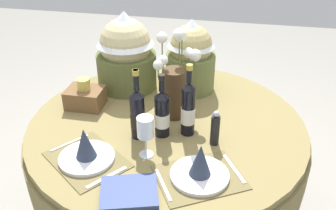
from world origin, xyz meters
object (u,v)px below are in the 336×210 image
gift_tub_back_centre (191,53)px  woven_basket_side_left (85,97)px  flower_vase (175,82)px  pepper_mill (215,129)px  wine_bottle_right (163,113)px  wine_bottle_centre (138,113)px  book_on_table (129,192)px  place_setting_right (200,168)px  dining_table (167,144)px  wine_bottle_left (188,109)px  place_setting_left (86,151)px  wine_glass_left (145,128)px  gift_tub_back_left (126,49)px

gift_tub_back_centre → woven_basket_side_left: bearing=-149.0°
flower_vase → pepper_mill: (0.22, -0.22, -0.10)m
wine_bottle_right → pepper_mill: (0.25, -0.03, -0.04)m
wine_bottle_centre → wine_bottle_right: bearing=17.5°
pepper_mill → book_on_table: pepper_mill is taller
place_setting_right → pepper_mill: 0.25m
dining_table → gift_tub_back_centre: gift_tub_back_centre is taller
flower_vase → wine_bottle_left: size_ratio=1.21×
gift_tub_back_centre → woven_basket_side_left: 0.62m
flower_vase → place_setting_left: bearing=-124.5°
pepper_mill → wine_glass_left: bearing=-153.6°
gift_tub_back_left → wine_bottle_centre: bearing=-68.0°
flower_vase → dining_table: bearing=-106.5°
place_setting_right → wine_glass_left: (-0.25, 0.10, 0.09)m
wine_bottle_left → wine_glass_left: bearing=-126.9°
gift_tub_back_centre → wine_bottle_right: bearing=-96.7°
wine_bottle_left → book_on_table: wine_bottle_left is taller
woven_basket_side_left → wine_glass_left: bearing=-39.7°
place_setting_right → gift_tub_back_left: (-0.51, 0.72, 0.18)m
flower_vase → book_on_table: 0.63m
flower_vase → wine_glass_left: flower_vase is taller
pepper_mill → woven_basket_side_left: size_ratio=0.92×
wine_bottle_left → book_on_table: 0.49m
place_setting_left → gift_tub_back_centre: size_ratio=1.04×
flower_vase → pepper_mill: flower_vase is taller
wine_glass_left → gift_tub_back_centre: bearing=81.6°
dining_table → woven_basket_side_left: (-0.45, 0.07, 0.19)m
place_setting_right → wine_bottle_centre: 0.40m
dining_table → flower_vase: 0.33m
place_setting_left → wine_glass_left: bearing=19.3°
wine_glass_left → gift_tub_back_left: size_ratio=0.43×
place_setting_right → place_setting_left: bearing=178.1°
dining_table → wine_bottle_right: bearing=-88.4°
wine_glass_left → gift_tub_back_left: 0.68m
flower_vase → wine_glass_left: 0.36m
place_setting_left → flower_vase: 0.55m
wine_glass_left → place_setting_right: bearing=-22.2°
wine_bottle_centre → gift_tub_back_left: gift_tub_back_left is taller
place_setting_right → wine_bottle_left: bearing=107.5°
place_setting_right → flower_vase: (-0.19, 0.46, 0.14)m
book_on_table → dining_table: bearing=68.9°
wine_bottle_centre → woven_basket_side_left: bearing=148.3°
place_setting_left → wine_bottle_right: 0.38m
place_setting_right → gift_tub_back_centre: (-0.15, 0.76, 0.17)m
pepper_mill → wine_bottle_left: bearing=155.4°
wine_glass_left → woven_basket_side_left: wine_glass_left is taller
place_setting_right → wine_bottle_left: (-0.10, 0.30, 0.09)m
dining_table → flower_vase: bearing=73.5°
place_setting_left → pepper_mill: bearing=23.2°
wine_bottle_right → wine_glass_left: size_ratio=1.63×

